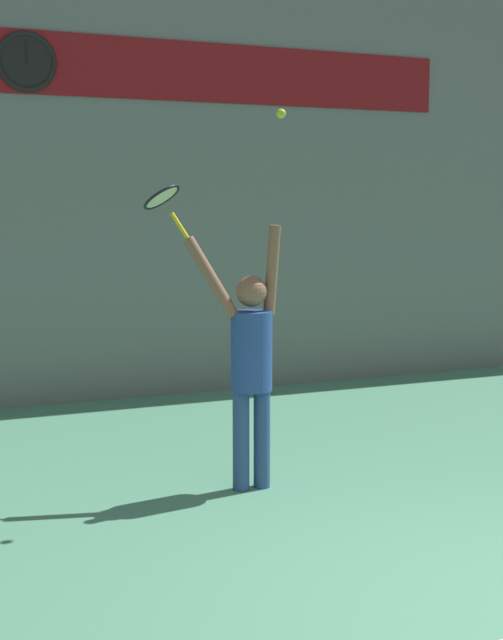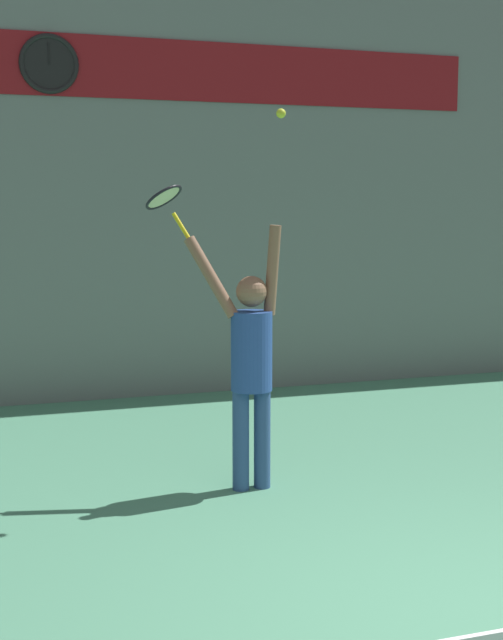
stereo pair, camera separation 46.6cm
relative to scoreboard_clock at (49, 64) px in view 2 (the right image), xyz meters
The scene contains 6 objects.
back_wall 2.08m from the scoreboard_clock, ahead, with size 18.00×0.10×5.00m.
sponsor_banner 1.69m from the scoreboard_clock, ahead, with size 6.64×0.02×0.66m.
scoreboard_clock is the anchor object (origin of this frame).
tennis_player 4.57m from the scoreboard_clock, 73.04° to the right, with size 0.73×0.45×2.06m.
tennis_racket 3.53m from the scoreboard_clock, 80.85° to the right, with size 0.42×0.42×0.42m.
tennis_ball 3.96m from the scoreboard_clock, 70.62° to the right, with size 0.07×0.07×0.07m.
Camera 2 is at (-2.76, -3.58, 2.21)m, focal length 50.00 mm.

